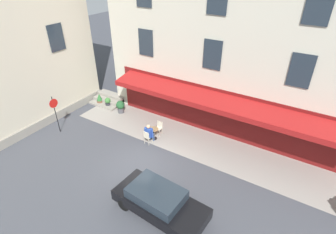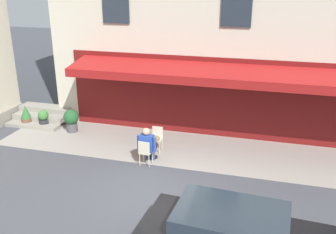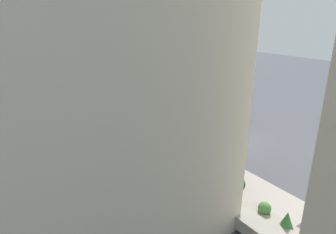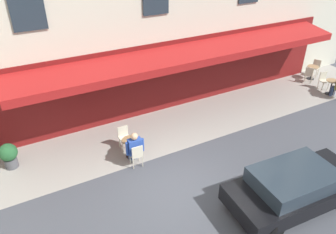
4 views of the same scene
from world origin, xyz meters
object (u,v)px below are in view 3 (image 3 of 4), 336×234
Objects in this scene: seated_companion_in_blue at (206,138)px; potted_plant_by_steps at (237,186)px; cafe_chair_cream_under_awning at (120,95)px; cafe_table_near_entrance at (89,98)px; cafe_chair_cream_corner_left at (83,97)px; cafe_chair_cream_corner_right at (105,97)px; potted_plant_entrance_right at (286,224)px; parked_car_black at (218,108)px; cafe_chair_cream_by_window at (209,140)px; cafe_chair_cream_back_row at (190,145)px; cafe_chair_cream_near_door at (95,99)px; cafe_table_mid_terrace at (113,97)px; seated_patron_in_olive at (118,94)px; potted_plant_entrance_left at (264,211)px; cafe_table_streetside at (199,143)px.

seated_companion_in_blue reaches higher than potted_plant_by_steps.
cafe_table_near_entrance is at bearing -106.77° from cafe_chair_cream_under_awning.
cafe_chair_cream_corner_right is at bearing 52.08° from cafe_chair_cream_corner_left.
cafe_chair_cream_under_awning is (0.72, 2.39, 0.06)m from cafe_table_near_entrance.
parked_car_black is at bearing 147.46° from potted_plant_entrance_right.
cafe_chair_cream_corner_right is at bearing -173.74° from cafe_chair_cream_by_window.
cafe_chair_cream_under_awning is at bearing 179.83° from cafe_chair_cream_by_window.
cafe_chair_cream_back_row is (-0.03, -1.26, 0.00)m from cafe_chair_cream_by_window.
cafe_chair_cream_by_window is at bearing 10.70° from cafe_chair_cream_near_door.
cafe_chair_cream_by_window is at bearing -0.17° from cafe_chair_cream_under_awning.
parked_car_black reaches higher than cafe_chair_cream_corner_right.
cafe_chair_cream_corner_right is 0.21× the size of parked_car_black.
seated_companion_in_blue is 0.30× the size of parked_car_black.
cafe_chair_cream_corner_left is at bearing -178.13° from potted_plant_by_steps.
cafe_chair_cream_corner_left is 16.06m from potted_plant_by_steps.
cafe_table_mid_terrace is at bearing -148.79° from parked_car_black.
parked_car_black is (-7.37, 5.99, 0.18)m from potted_plant_by_steps.
cafe_chair_cream_corner_left is at bearing -116.22° from cafe_chair_cream_under_awning.
cafe_table_near_entrance is 0.86× the size of potted_plant_entrance_right.
cafe_chair_cream_near_door is 9.63m from parked_car_black.
cafe_chair_cream_back_row is (11.51, 1.09, 0.06)m from cafe_table_near_entrance.
seated_companion_in_blue is at bearing -0.18° from seated_patron_in_olive.
parked_car_black is at bearing 31.21° from cafe_table_mid_terrace.
potted_plant_entrance_right is 11.48m from parked_car_black.
seated_companion_in_blue reaches higher than cafe_table_near_entrance.
cafe_table_near_entrance is at bearing -110.68° from cafe_table_mid_terrace.
cafe_chair_cream_corner_left is (-1.15, -0.53, 0.00)m from cafe_chair_cream_near_door.
cafe_table_streetside is at bearing 163.10° from potted_plant_entrance_left.
parked_car_black is at bearing 27.71° from cafe_chair_cream_under_awning.
cafe_chair_cream_corner_left is 17.51m from potted_plant_entrance_left.
potted_plant_entrance_left is 0.17× the size of parked_car_black.
seated_companion_in_blue is 5.36m from parked_car_black.
cafe_table_mid_terrace is 10.87m from cafe_chair_cream_back_row.
cafe_chair_cream_back_row is (12.09, 1.34, 0.00)m from cafe_chair_cream_corner_left.
seated_patron_in_olive is at bearing -151.06° from parked_car_black.
cafe_table_mid_terrace is at bearing 174.11° from potted_plant_entrance_left.
potted_plant_entrance_left is (5.39, -2.06, -0.33)m from seated_companion_in_blue.
seated_companion_in_blue is at bearing 2.01° from cafe_table_mid_terrace.
cafe_table_mid_terrace is at bearing 86.19° from cafe_chair_cream_near_door.
cafe_table_near_entrance is at bearing -169.48° from seated_companion_in_blue.
potted_plant_entrance_right is (17.21, -0.19, -0.12)m from cafe_chair_cream_near_door.
cafe_table_mid_terrace is 0.86× the size of potted_plant_entrance_right.
cafe_chair_cream_under_awning and cafe_chair_cream_by_window have the same top height.
cafe_chair_cream_corner_right is at bearing 179.72° from cafe_chair_cream_back_row.
seated_patron_in_olive is at bearing 62.16° from cafe_chair_cream_corner_left.
cafe_table_streetside is 0.47m from seated_companion_in_blue.
cafe_chair_cream_under_awning is (0.15, 2.11, 0.00)m from cafe_chair_cream_near_door.
cafe_chair_cream_by_window is 1.24× the size of potted_plant_entrance_left.
seated_patron_in_olive is 16.36m from potted_plant_entrance_left.
potted_plant_by_steps reaches higher than potted_plant_entrance_right.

